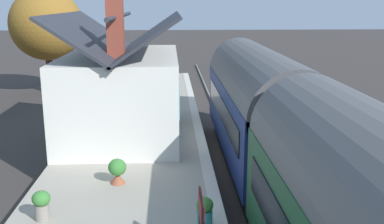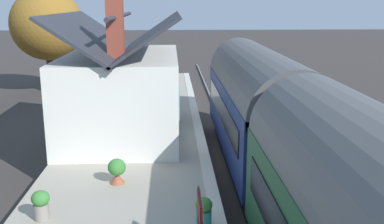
{
  "view_description": "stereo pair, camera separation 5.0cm",
  "coord_description": "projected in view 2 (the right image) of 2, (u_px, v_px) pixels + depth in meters",
  "views": [
    {
      "loc": [
        -16.31,
        2.33,
        5.96
      ],
      "look_at": [
        0.23,
        1.5,
        1.84
      ],
      "focal_mm": 41.84,
      "sensor_mm": 36.0,
      "label": 1
    },
    {
      "loc": [
        -16.31,
        2.28,
        5.96
      ],
      "look_at": [
        0.23,
        1.5,
        1.84
      ],
      "focal_mm": 41.84,
      "sensor_mm": 36.0,
      "label": 2
    }
  ],
  "objects": [
    {
      "name": "tree_far_right",
      "position": [
        47.0,
        25.0,
        28.84
      ],
      "size": [
        4.82,
        4.62,
        6.79
      ],
      "color": "#4C3828",
      "rests_on": "ground"
    },
    {
      "name": "station_building",
      "position": [
        123.0,
        91.0,
        17.54
      ],
      "size": [
        7.67,
        4.51,
        5.76
      ],
      "color": "white",
      "rests_on": "platform"
    },
    {
      "name": "planter_bench_right",
      "position": [
        41.0,
        204.0,
        10.68
      ],
      "size": [
        0.43,
        0.43,
        0.79
      ],
      "color": "gray",
      "rests_on": "platform"
    },
    {
      "name": "platform_edge_coping",
      "position": [
        201.0,
        138.0,
        17.09
      ],
      "size": [
        32.0,
        0.36,
        0.02
      ],
      "primitive_type": "cube",
      "color": "beige",
      "rests_on": "platform"
    },
    {
      "name": "planter_under_sign",
      "position": [
        117.0,
        171.0,
        12.84
      ],
      "size": [
        0.52,
        0.52,
        0.77
      ],
      "color": "#9E5138",
      "rests_on": "platform"
    },
    {
      "name": "bench_by_lamp",
      "position": [
        163.0,
        92.0,
        23.39
      ],
      "size": [
        1.41,
        0.46,
        0.88
      ],
      "color": "brown",
      "rests_on": "platform"
    },
    {
      "name": "train",
      "position": [
        298.0,
        154.0,
        11.27
      ],
      "size": [
        20.47,
        2.73,
        4.32
      ],
      "color": "black",
      "rests_on": "ground"
    },
    {
      "name": "platform",
      "position": [
        136.0,
        150.0,
        17.08
      ],
      "size": [
        32.0,
        5.28,
        0.84
      ],
      "primitive_type": "cube",
      "color": "#A39B8C",
      "rests_on": "ground"
    },
    {
      "name": "bench_mid_platform",
      "position": [
        161.0,
        78.0,
        27.59
      ],
      "size": [
        1.42,
        0.49,
        0.88
      ],
      "color": "brown",
      "rests_on": "platform"
    },
    {
      "name": "ground_plane",
      "position": [
        231.0,
        159.0,
        17.35
      ],
      "size": [
        160.0,
        160.0,
        0.0
      ],
      "primitive_type": "plane",
      "color": "#383330"
    },
    {
      "name": "rail_near",
      "position": [
        272.0,
        157.0,
        17.41
      ],
      "size": [
        52.0,
        0.08,
        0.14
      ],
      "primitive_type": "cube",
      "color": "gray",
      "rests_on": "ground"
    },
    {
      "name": "rail_far",
      "position": [
        235.0,
        157.0,
        17.34
      ],
      "size": [
        52.0,
        0.08,
        0.14
      ],
      "primitive_type": "cube",
      "color": "gray",
      "rests_on": "ground"
    },
    {
      "name": "station_sign_board",
      "position": [
        200.0,
        215.0,
        8.45
      ],
      "size": [
        0.96,
        0.06,
        1.57
      ],
      "color": "black",
      "rests_on": "platform"
    },
    {
      "name": "planter_edge_far",
      "position": [
        204.0,
        211.0,
        10.42
      ],
      "size": [
        0.41,
        0.41,
        0.7
      ],
      "color": "teal",
      "rests_on": "platform"
    }
  ]
}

